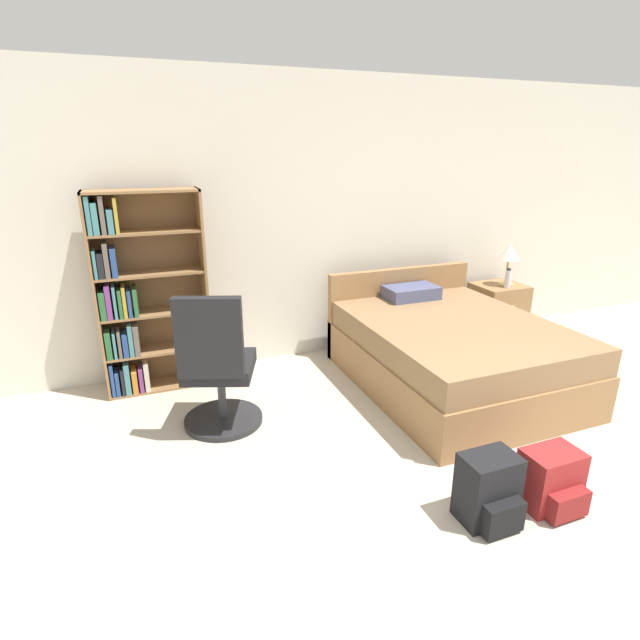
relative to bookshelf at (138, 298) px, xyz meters
name	(u,v)px	position (x,y,z in m)	size (l,w,h in m)	color
ground_plane	(596,591)	(1.82, -2.97, -0.80)	(14.00, 14.00, 0.00)	#BCB29E
wall_back	(332,221)	(1.82, 0.26, 0.50)	(9.00, 0.06, 2.60)	silver
bookshelf	(138,298)	(0.00, 0.00, 0.00)	(0.87, 0.30, 1.66)	olive
bed	(449,351)	(2.45, -0.87, -0.50)	(1.52, 1.94, 0.84)	olive
office_chair	(217,372)	(0.46, -0.90, -0.34)	(0.63, 0.69, 1.06)	#232326
nightstand	(497,310)	(3.63, -0.07, -0.51)	(0.51, 0.47, 0.58)	olive
table_lamp	(509,254)	(3.67, -0.10, 0.11)	(0.23, 0.23, 0.44)	tan
water_bottle	(508,278)	(3.62, -0.18, -0.13)	(0.07, 0.07, 0.20)	silver
backpack_red	(552,481)	(2.06, -2.42, -0.64)	(0.32, 0.30, 0.34)	maroon
backpack_black	(489,491)	(1.65, -2.39, -0.61)	(0.31, 0.29, 0.40)	black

